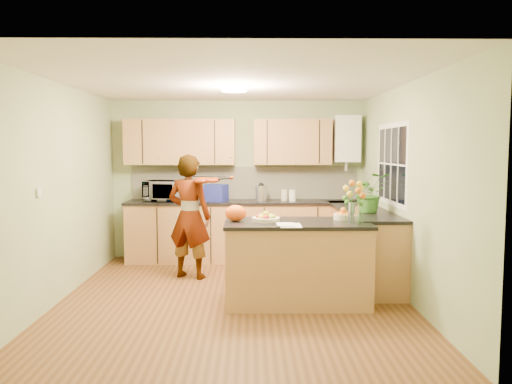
{
  "coord_description": "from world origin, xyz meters",
  "views": [
    {
      "loc": [
        0.18,
        -5.73,
        1.75
      ],
      "look_at": [
        0.26,
        0.5,
        1.2
      ],
      "focal_mm": 35.0,
      "sensor_mm": 36.0,
      "label": 1
    }
  ],
  "objects": [
    {
      "name": "floor",
      "position": [
        0.0,
        0.0,
        0.0
      ],
      "size": [
        4.5,
        4.5,
        0.0
      ],
      "primitive_type": "plane",
      "color": "#583519",
      "rests_on": "ground"
    },
    {
      "name": "ceiling",
      "position": [
        0.0,
        0.0,
        2.5
      ],
      "size": [
        4.0,
        4.5,
        0.02
      ],
      "primitive_type": "cube",
      "color": "silver",
      "rests_on": "wall_back"
    },
    {
      "name": "wall_back",
      "position": [
        0.0,
        2.25,
        1.25
      ],
      "size": [
        4.0,
        0.02,
        2.5
      ],
      "primitive_type": "cube",
      "color": "#8CA072",
      "rests_on": "floor"
    },
    {
      "name": "wall_front",
      "position": [
        0.0,
        -2.25,
        1.25
      ],
      "size": [
        4.0,
        0.02,
        2.5
      ],
      "primitive_type": "cube",
      "color": "#8CA072",
      "rests_on": "floor"
    },
    {
      "name": "wall_left",
      "position": [
        -2.0,
        0.0,
        1.25
      ],
      "size": [
        0.02,
        4.5,
        2.5
      ],
      "primitive_type": "cube",
      "color": "#8CA072",
      "rests_on": "floor"
    },
    {
      "name": "wall_right",
      "position": [
        2.0,
        0.0,
        1.25
      ],
      "size": [
        0.02,
        4.5,
        2.5
      ],
      "primitive_type": "cube",
      "color": "#8CA072",
      "rests_on": "floor"
    },
    {
      "name": "back_counter",
      "position": [
        0.1,
        1.95,
        0.47
      ],
      "size": [
        3.64,
        0.62,
        0.94
      ],
      "color": "#A56B42",
      "rests_on": "floor"
    },
    {
      "name": "right_counter",
      "position": [
        1.7,
        0.85,
        0.47
      ],
      "size": [
        0.62,
        2.24,
        0.94
      ],
      "color": "#A56B42",
      "rests_on": "floor"
    },
    {
      "name": "splashback",
      "position": [
        0.1,
        2.23,
        1.2
      ],
      "size": [
        3.6,
        0.02,
        0.52
      ],
      "primitive_type": "cube",
      "color": "beige",
      "rests_on": "back_counter"
    },
    {
      "name": "upper_cabinets",
      "position": [
        -0.18,
        2.08,
        1.85
      ],
      "size": [
        3.2,
        0.34,
        0.7
      ],
      "color": "#A56B42",
      "rests_on": "wall_back"
    },
    {
      "name": "boiler",
      "position": [
        1.7,
        2.09,
        1.9
      ],
      "size": [
        0.4,
        0.3,
        0.86
      ],
      "color": "white",
      "rests_on": "wall_back"
    },
    {
      "name": "window_right",
      "position": [
        1.99,
        0.6,
        1.55
      ],
      "size": [
        0.01,
        1.3,
        1.05
      ],
      "color": "white",
      "rests_on": "wall_right"
    },
    {
      "name": "light_switch",
      "position": [
        -1.99,
        -0.6,
        1.3
      ],
      "size": [
        0.02,
        0.09,
        0.09
      ],
      "primitive_type": "cube",
      "color": "white",
      "rests_on": "wall_left"
    },
    {
      "name": "ceiling_lamp",
      "position": [
        0.0,
        0.3,
        2.46
      ],
      "size": [
        0.3,
        0.3,
        0.07
      ],
      "color": "#FFEABF",
      "rests_on": "ceiling"
    },
    {
      "name": "peninsula_island",
      "position": [
        0.72,
        -0.19,
        0.47
      ],
      "size": [
        1.62,
        0.83,
        0.93
      ],
      "color": "#A56B42",
      "rests_on": "floor"
    },
    {
      "name": "fruit_dish",
      "position": [
        0.37,
        -0.19,
        0.98
      ],
      "size": [
        0.32,
        0.32,
        0.11
      ],
      "color": "beige",
      "rests_on": "peninsula_island"
    },
    {
      "name": "orange_bowl",
      "position": [
        1.27,
        -0.04,
        0.99
      ],
      "size": [
        0.23,
        0.23,
        0.13
      ],
      "color": "beige",
      "rests_on": "peninsula_island"
    },
    {
      "name": "flower_vase",
      "position": [
        1.32,
        -0.37,
        1.27
      ],
      "size": [
        0.28,
        0.28,
        0.52
      ],
      "rotation": [
        0.0,
        0.0,
        -0.42
      ],
      "color": "silver",
      "rests_on": "peninsula_island"
    },
    {
      "name": "orange_bag",
      "position": [
        0.02,
        -0.14,
        1.02
      ],
      "size": [
        0.31,
        0.29,
        0.18
      ],
      "primitive_type": "ellipsoid",
      "rotation": [
        0.0,
        0.0,
        -0.43
      ],
      "color": "#FF5815",
      "rests_on": "peninsula_island"
    },
    {
      "name": "papers",
      "position": [
        0.62,
        -0.49,
        0.94
      ],
      "size": [
        0.23,
        0.31,
        0.01
      ],
      "primitive_type": "cube",
      "color": "white",
      "rests_on": "peninsula_island"
    },
    {
      "name": "violinist",
      "position": [
        -0.63,
        0.94,
        0.84
      ],
      "size": [
        0.71,
        0.59,
        1.67
      ],
      "primitive_type": "imported",
      "rotation": [
        0.0,
        0.0,
        2.78
      ],
      "color": "#DC9B87",
      "rests_on": "floor"
    },
    {
      "name": "violin",
      "position": [
        -0.43,
        0.72,
        1.34
      ],
      "size": [
        0.69,
        0.6,
        0.17
      ],
      "primitive_type": null,
      "rotation": [
        0.17,
        0.0,
        -0.61
      ],
      "color": "#560F05",
      "rests_on": "violinist"
    },
    {
      "name": "microwave",
      "position": [
        -1.13,
        1.94,
        1.1
      ],
      "size": [
        0.66,
        0.53,
        0.32
      ],
      "primitive_type": "imported",
      "rotation": [
        0.0,
        0.0,
        -0.28
      ],
      "color": "white",
      "rests_on": "back_counter"
    },
    {
      "name": "blue_box",
      "position": [
        -0.34,
        1.95,
        1.07
      ],
      "size": [
        0.39,
        0.34,
        0.26
      ],
      "primitive_type": "cube",
      "rotation": [
        0.0,
        0.0,
        -0.39
      ],
      "color": "navy",
      "rests_on": "back_counter"
    },
    {
      "name": "kettle",
      "position": [
        0.36,
        1.96,
        1.07
      ],
      "size": [
        0.17,
        0.17,
        0.32
      ],
      "rotation": [
        0.0,
        0.0,
        -0.41
      ],
      "color": "silver",
      "rests_on": "back_counter"
    },
    {
      "name": "jar_cream",
      "position": [
        0.73,
        2.0,
        1.02
      ],
      "size": [
        0.13,
        0.13,
        0.17
      ],
      "primitive_type": "cylinder",
      "rotation": [
        0.0,
        0.0,
        0.17
      ],
      "color": "beige",
      "rests_on": "back_counter"
    },
    {
      "name": "jar_white",
      "position": [
        0.84,
        1.9,
        1.03
      ],
      "size": [
        0.12,
        0.12,
        0.17
      ],
      "primitive_type": "cylinder",
      "rotation": [
        0.0,
        0.0,
        0.05
      ],
      "color": "white",
      "rests_on": "back_counter"
    },
    {
      "name": "potted_plant",
      "position": [
        1.7,
        0.51,
        1.19
      ],
      "size": [
        0.52,
        0.47,
        0.51
      ],
      "primitive_type": "imported",
      "rotation": [
        0.0,
        0.0,
        0.17
      ],
      "color": "#387727",
      "rests_on": "right_counter"
    }
  ]
}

